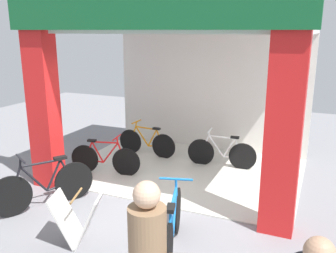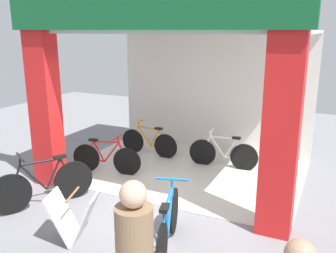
# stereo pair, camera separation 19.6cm
# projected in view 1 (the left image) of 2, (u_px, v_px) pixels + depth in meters

# --- Properties ---
(ground_plane) EXTENTS (17.33, 17.33, 0.00)m
(ground_plane) POSITION_uv_depth(u_px,v_px,m) (148.00, 204.00, 6.17)
(ground_plane) COLOR gray
(ground_plane) RESTS_ON ground
(shop_facade) EXTENTS (4.87, 3.68, 3.54)m
(shop_facade) POSITION_uv_depth(u_px,v_px,m) (184.00, 81.00, 7.14)
(shop_facade) COLOR beige
(shop_facade) RESTS_ON ground
(bicycle_inside_0) EXTENTS (1.47, 0.40, 0.81)m
(bicycle_inside_0) POSITION_uv_depth(u_px,v_px,m) (222.00, 153.00, 7.73)
(bicycle_inside_0) COLOR black
(bicycle_inside_0) RESTS_ON ground
(bicycle_inside_1) EXTENTS (1.46, 0.40, 0.81)m
(bicycle_inside_1) POSITION_uv_depth(u_px,v_px,m) (105.00, 159.00, 7.37)
(bicycle_inside_1) COLOR black
(bicycle_inside_1) RESTS_ON ground
(bicycle_inside_2) EXTENTS (1.46, 0.40, 0.80)m
(bicycle_inside_2) POSITION_uv_depth(u_px,v_px,m) (147.00, 142.00, 8.45)
(bicycle_inside_2) COLOR black
(bicycle_inside_2) RESTS_ON ground
(bicycle_parked_0) EXTENTS (0.56, 1.61, 0.92)m
(bicycle_parked_0) POSITION_uv_depth(u_px,v_px,m) (173.00, 226.00, 4.75)
(bicycle_parked_0) COLOR black
(bicycle_parked_0) RESTS_ON ground
(bicycle_parked_1) EXTENTS (0.91, 1.49, 0.94)m
(bicycle_parked_1) POSITION_uv_depth(u_px,v_px,m) (44.00, 186.00, 5.96)
(bicycle_parked_1) COLOR black
(bicycle_parked_1) RESTS_ON ground
(sandwich_board_sign) EXTENTS (0.78, 0.66, 0.72)m
(sandwich_board_sign) POSITION_uv_depth(u_px,v_px,m) (78.00, 219.00, 4.96)
(sandwich_board_sign) COLOR silver
(sandwich_board_sign) RESTS_ON ground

